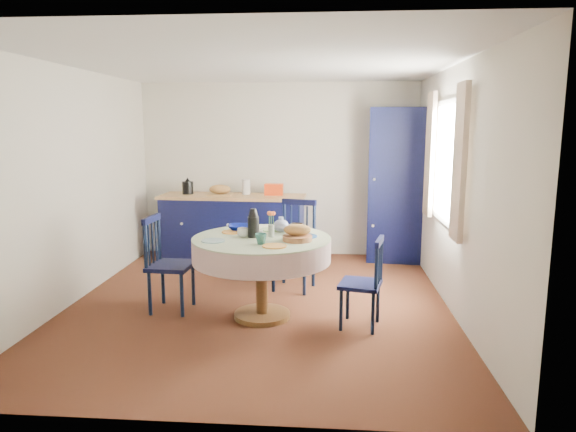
{
  "coord_description": "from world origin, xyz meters",
  "views": [
    {
      "loc": [
        0.72,
        -5.22,
        1.89
      ],
      "look_at": [
        0.3,
        0.2,
        0.93
      ],
      "focal_mm": 32.0,
      "sensor_mm": 36.0,
      "label": 1
    }
  ],
  "objects_px": {
    "kitchen_counter": "(233,226)",
    "pantry_cabinet": "(395,185)",
    "chair_left": "(167,263)",
    "chair_far": "(295,244)",
    "chair_right": "(364,282)",
    "mug_c": "(297,229)",
    "mug_d": "(254,225)",
    "dining_table": "(262,250)",
    "cobalt_bowl": "(240,228)",
    "mug_a": "(243,233)",
    "mug_b": "(261,239)"
  },
  "relations": [
    {
      "from": "pantry_cabinet",
      "to": "dining_table",
      "type": "xyz_separation_m",
      "value": [
        -1.57,
        -2.38,
        -0.37
      ]
    },
    {
      "from": "dining_table",
      "to": "mug_c",
      "type": "distance_m",
      "value": 0.41
    },
    {
      "from": "pantry_cabinet",
      "to": "chair_far",
      "type": "bearing_deg",
      "value": -128.06
    },
    {
      "from": "mug_d",
      "to": "kitchen_counter",
      "type": "bearing_deg",
      "value": 106.87
    },
    {
      "from": "mug_d",
      "to": "chair_far",
      "type": "bearing_deg",
      "value": 57.09
    },
    {
      "from": "kitchen_counter",
      "to": "pantry_cabinet",
      "type": "height_order",
      "value": "pantry_cabinet"
    },
    {
      "from": "mug_b",
      "to": "mug_c",
      "type": "bearing_deg",
      "value": 57.82
    },
    {
      "from": "mug_b",
      "to": "cobalt_bowl",
      "type": "bearing_deg",
      "value": 116.66
    },
    {
      "from": "mug_d",
      "to": "cobalt_bowl",
      "type": "height_order",
      "value": "mug_d"
    },
    {
      "from": "kitchen_counter",
      "to": "pantry_cabinet",
      "type": "bearing_deg",
      "value": 5.17
    },
    {
      "from": "mug_a",
      "to": "cobalt_bowl",
      "type": "distance_m",
      "value": 0.33
    },
    {
      "from": "mug_d",
      "to": "cobalt_bowl",
      "type": "distance_m",
      "value": 0.15
    },
    {
      "from": "cobalt_bowl",
      "to": "dining_table",
      "type": "bearing_deg",
      "value": -48.23
    },
    {
      "from": "mug_c",
      "to": "mug_a",
      "type": "bearing_deg",
      "value": -159.86
    },
    {
      "from": "mug_a",
      "to": "cobalt_bowl",
      "type": "relative_size",
      "value": 0.47
    },
    {
      "from": "pantry_cabinet",
      "to": "mug_c",
      "type": "xyz_separation_m",
      "value": [
        -1.25,
        -2.2,
        -0.19
      ]
    },
    {
      "from": "kitchen_counter",
      "to": "mug_a",
      "type": "relative_size",
      "value": 18.45
    },
    {
      "from": "kitchen_counter",
      "to": "chair_right",
      "type": "bearing_deg",
      "value": -52.55
    },
    {
      "from": "mug_d",
      "to": "pantry_cabinet",
      "type": "bearing_deg",
      "value": 49.71
    },
    {
      "from": "dining_table",
      "to": "mug_a",
      "type": "height_order",
      "value": "dining_table"
    },
    {
      "from": "mug_d",
      "to": "cobalt_bowl",
      "type": "bearing_deg",
      "value": -157.92
    },
    {
      "from": "kitchen_counter",
      "to": "mug_a",
      "type": "bearing_deg",
      "value": -74.27
    },
    {
      "from": "chair_right",
      "to": "mug_c",
      "type": "xyz_separation_m",
      "value": [
        -0.66,
        0.35,
        0.43
      ]
    },
    {
      "from": "pantry_cabinet",
      "to": "mug_d",
      "type": "relative_size",
      "value": 20.47
    },
    {
      "from": "mug_b",
      "to": "mug_c",
      "type": "height_order",
      "value": "mug_c"
    },
    {
      "from": "pantry_cabinet",
      "to": "chair_left",
      "type": "bearing_deg",
      "value": -133.99
    },
    {
      "from": "mug_c",
      "to": "mug_d",
      "type": "relative_size",
      "value": 1.31
    },
    {
      "from": "kitchen_counter",
      "to": "chair_far",
      "type": "xyz_separation_m",
      "value": [
        0.97,
        -1.31,
        0.05
      ]
    },
    {
      "from": "pantry_cabinet",
      "to": "dining_table",
      "type": "relative_size",
      "value": 1.58
    },
    {
      "from": "pantry_cabinet",
      "to": "chair_right",
      "type": "bearing_deg",
      "value": -97.97
    },
    {
      "from": "chair_left",
      "to": "cobalt_bowl",
      "type": "distance_m",
      "value": 0.82
    },
    {
      "from": "dining_table",
      "to": "mug_a",
      "type": "bearing_deg",
      "value": -178.83
    },
    {
      "from": "kitchen_counter",
      "to": "mug_c",
      "type": "bearing_deg",
      "value": -60.88
    },
    {
      "from": "chair_far",
      "to": "mug_c",
      "type": "xyz_separation_m",
      "value": [
        0.07,
        -0.79,
        0.35
      ]
    },
    {
      "from": "mug_d",
      "to": "mug_c",
      "type": "bearing_deg",
      "value": -21.58
    },
    {
      "from": "chair_left",
      "to": "chair_far",
      "type": "bearing_deg",
      "value": -53.23
    },
    {
      "from": "mug_c",
      "to": "mug_d",
      "type": "height_order",
      "value": "mug_c"
    },
    {
      "from": "kitchen_counter",
      "to": "mug_b",
      "type": "bearing_deg",
      "value": -71.19
    },
    {
      "from": "chair_right",
      "to": "mug_d",
      "type": "distance_m",
      "value": 1.31
    },
    {
      "from": "dining_table",
      "to": "chair_left",
      "type": "height_order",
      "value": "dining_table"
    },
    {
      "from": "chair_right",
      "to": "chair_far",
      "type": "bearing_deg",
      "value": -134.15
    },
    {
      "from": "chair_left",
      "to": "mug_d",
      "type": "relative_size",
      "value": 9.46
    },
    {
      "from": "chair_left",
      "to": "dining_table",
      "type": "bearing_deg",
      "value": -94.7
    },
    {
      "from": "pantry_cabinet",
      "to": "mug_b",
      "type": "relative_size",
      "value": 20.05
    },
    {
      "from": "chair_left",
      "to": "chair_far",
      "type": "relative_size",
      "value": 0.95
    },
    {
      "from": "pantry_cabinet",
      "to": "mug_c",
      "type": "distance_m",
      "value": 2.53
    },
    {
      "from": "kitchen_counter",
      "to": "pantry_cabinet",
      "type": "relative_size",
      "value": 0.98
    },
    {
      "from": "pantry_cabinet",
      "to": "chair_right",
      "type": "xyz_separation_m",
      "value": [
        -0.59,
        -2.55,
        -0.63
      ]
    },
    {
      "from": "chair_left",
      "to": "mug_b",
      "type": "relative_size",
      "value": 9.26
    },
    {
      "from": "chair_right",
      "to": "cobalt_bowl",
      "type": "bearing_deg",
      "value": -97.44
    }
  ]
}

